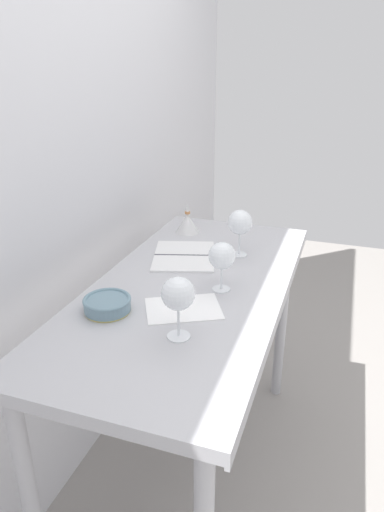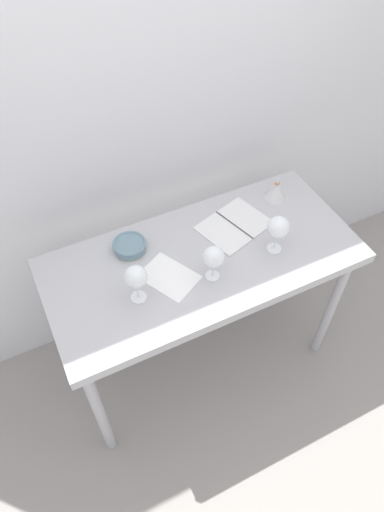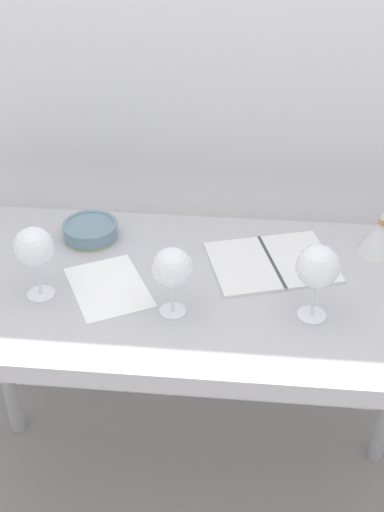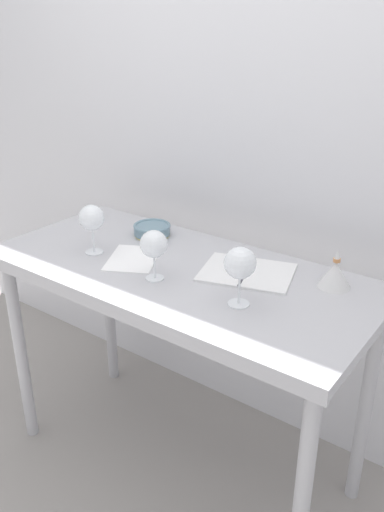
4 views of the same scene
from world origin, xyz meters
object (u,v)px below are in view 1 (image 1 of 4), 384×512
open_notebook (184,256)px  wine_glass_near_right (240,223)px  wine_glass_near_left (178,295)px  tasting_bowl (107,304)px  tasting_sheet_upper (183,308)px  decanter_funnel (188,223)px  wine_glass_near_center (222,257)px

open_notebook → wine_glass_near_right: bearing=-82.6°
wine_glass_near_left → tasting_bowl: wine_glass_near_left is taller
tasting_sheet_upper → tasting_bowl: (-0.09, 0.22, 0.02)m
open_notebook → decanter_funnel: bearing=-0.1°
tasting_sheet_upper → decanter_funnel: (0.68, 0.23, 0.04)m
wine_glass_near_left → decanter_funnel: bearing=17.9°
open_notebook → tasting_sheet_upper: size_ratio=1.56×
wine_glass_near_left → tasting_bowl: size_ratio=1.24×
decanter_funnel → wine_glass_near_right: bearing=-123.2°
open_notebook → tasting_sheet_upper: bearing=-177.3°
wine_glass_near_center → wine_glass_near_right: bearing=2.9°
tasting_bowl → wine_glass_near_right: bearing=-25.6°
open_notebook → decanter_funnel: decanter_funnel is taller
wine_glass_near_left → decanter_funnel: 0.88m
wine_glass_near_left → wine_glass_near_center: size_ratio=1.08×
wine_glass_near_right → open_notebook: bearing=114.2°
tasting_sheet_upper → open_notebook: bearing=-8.2°
wine_glass_near_right → open_notebook: (-0.09, 0.20, -0.13)m
open_notebook → tasting_bowl: bearing=154.3°
wine_glass_near_left → open_notebook: 0.60m
tasting_bowl → decanter_funnel: (0.77, 0.01, 0.02)m
wine_glass_near_center → decanter_funnel: bearing=30.8°
wine_glass_near_center → tasting_bowl: size_ratio=1.15×
wine_glass_near_center → decanter_funnel: (0.51, 0.30, -0.08)m
wine_glass_near_left → open_notebook: (0.55, 0.18, -0.13)m
wine_glass_near_center → wine_glass_near_left: bearing=174.0°
wine_glass_near_center → tasting_sheet_upper: (-0.17, 0.08, -0.12)m
tasting_bowl → decanter_funnel: 0.77m
wine_glass_near_center → open_notebook: bearing=43.6°
tasting_sheet_upper → tasting_bowl: size_ratio=1.56×
wine_glass_near_right → decanter_funnel: size_ratio=1.44×
tasting_bowl → wine_glass_near_center: bearing=-48.5°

